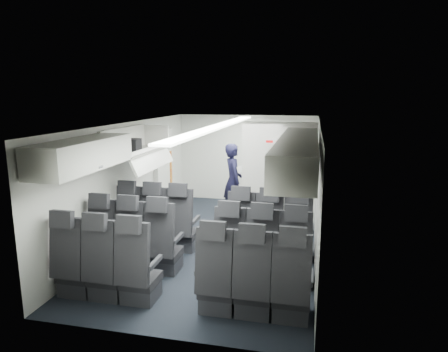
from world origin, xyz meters
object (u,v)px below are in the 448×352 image
at_px(carry_on_bag, 129,145).
at_px(seat_row_rear, 176,277).
at_px(seat_row_front, 212,230).
at_px(galley_unit, 284,167).
at_px(boarding_door, 164,171).
at_px(seat_row_mid, 197,250).
at_px(flight_attendant, 233,181).

bearing_deg(carry_on_bag, seat_row_rear, -52.74).
bearing_deg(seat_row_front, galley_unit, 73.72).
bearing_deg(seat_row_front, boarding_door, 128.16).
bearing_deg(boarding_door, seat_row_front, -51.84).
xyz_separation_m(seat_row_rear, boarding_door, (-1.64, 3.89, 0.55)).
relative_size(seat_row_mid, galley_unit, 1.75).
height_order(seat_row_rear, carry_on_bag, carry_on_bag).
relative_size(seat_row_front, flight_attendant, 2.05).
height_order(boarding_door, carry_on_bag, carry_on_bag).
xyz_separation_m(seat_row_front, flight_attendant, (-0.06, 2.08, 0.41)).
distance_m(seat_row_rear, boarding_door, 4.25).
height_order(seat_row_front, carry_on_bag, carry_on_bag).
height_order(seat_row_front, galley_unit, galley_unit).
xyz_separation_m(seat_row_mid, galley_unit, (0.95, 4.15, 0.55)).
bearing_deg(seat_row_rear, seat_row_mid, 90.00).
distance_m(boarding_door, carry_on_bag, 2.25).
relative_size(seat_row_rear, galley_unit, 1.75).
bearing_deg(seat_row_rear, galley_unit, 79.35).
xyz_separation_m(seat_row_front, carry_on_bag, (-1.45, 0.01, 1.40)).
bearing_deg(seat_row_front, flight_attendant, 91.55).
xyz_separation_m(seat_row_front, galley_unit, (0.95, 3.25, 0.55)).
relative_size(seat_row_front, seat_row_mid, 1.00).
height_order(seat_row_rear, boarding_door, boarding_door).
relative_size(boarding_door, carry_on_bag, 5.05).
bearing_deg(seat_row_mid, flight_attendant, 91.08).
height_order(seat_row_mid, boarding_door, boarding_door).
distance_m(seat_row_front, seat_row_rear, 1.80).
distance_m(seat_row_mid, boarding_door, 3.45).
distance_m(seat_row_front, seat_row_mid, 0.90).
xyz_separation_m(seat_row_rear, carry_on_bag, (-1.45, 1.81, 1.40)).
height_order(seat_row_mid, seat_row_rear, same).
distance_m(boarding_door, flight_attendant, 1.59).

